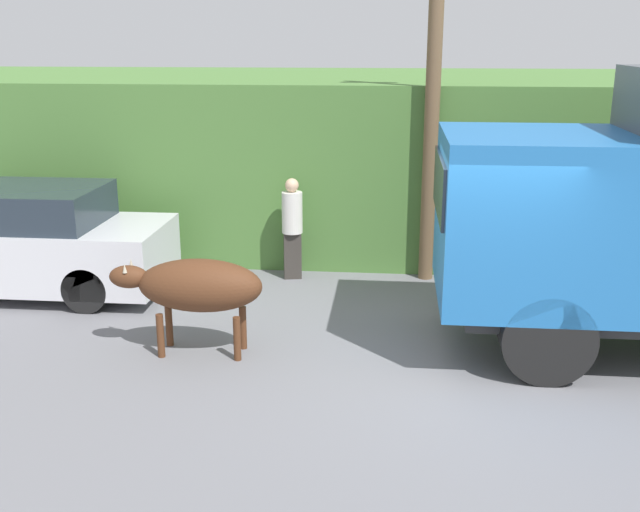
% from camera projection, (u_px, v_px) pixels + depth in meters
% --- Properties ---
extents(ground_plane, '(60.00, 60.00, 0.00)m').
position_uv_depth(ground_plane, '(450.00, 368.00, 8.86)').
color(ground_plane, slate).
extents(hillside_embankment, '(32.00, 6.78, 3.05)m').
position_uv_depth(hillside_embankment, '(431.00, 152.00, 15.13)').
color(hillside_embankment, '#4C7A38').
rests_on(hillside_embankment, ground_plane).
extents(brown_cow, '(1.90, 0.65, 1.21)m').
position_uv_depth(brown_cow, '(196.00, 286.00, 9.07)').
color(brown_cow, '#512D19').
rests_on(brown_cow, ground_plane).
extents(parked_suv, '(4.75, 1.78, 1.63)m').
position_uv_depth(parked_suv, '(12.00, 242.00, 11.34)').
color(parked_suv, silver).
rests_on(parked_suv, ground_plane).
extents(pedestrian_on_hill, '(0.39, 0.39, 1.64)m').
position_uv_depth(pedestrian_on_hill, '(292.00, 224.00, 11.94)').
color(pedestrian_on_hill, '#38332D').
rests_on(pedestrian_on_hill, ground_plane).
extents(utility_pole, '(0.90, 0.23, 5.66)m').
position_uv_depth(utility_pole, '(433.00, 94.00, 11.36)').
color(utility_pole, brown).
rests_on(utility_pole, ground_plane).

